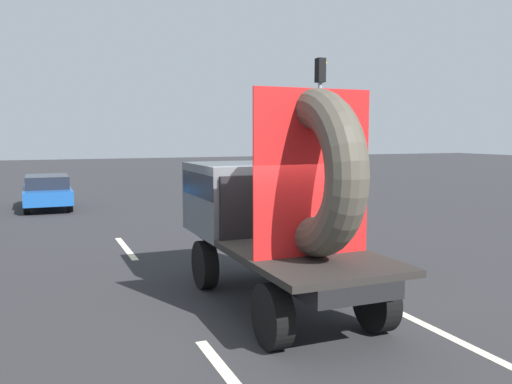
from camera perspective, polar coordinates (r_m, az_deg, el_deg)
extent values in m
plane|color=#28282B|center=(8.98, 3.58, -12.88)|extent=(120.00, 120.00, 0.00)
cylinder|color=black|center=(10.32, -5.50, -7.73)|extent=(0.28, 0.92, 0.92)
cylinder|color=black|center=(10.92, 3.13, -6.93)|extent=(0.28, 0.92, 0.92)
cylinder|color=black|center=(7.48, 1.76, -13.12)|extent=(0.28, 0.92, 0.92)
cylinder|color=black|center=(8.29, 12.75, -11.33)|extent=(0.28, 0.92, 0.92)
cube|color=black|center=(9.14, 2.42, -6.65)|extent=(1.30, 5.09, 0.25)
cube|color=#4C5156|center=(10.37, -1.07, -0.63)|extent=(2.00, 2.07, 1.35)
cube|color=black|center=(10.29, -0.97, 0.98)|extent=(2.02, 1.97, 0.44)
cube|color=black|center=(8.19, 5.50, -6.92)|extent=(2.00, 3.01, 0.10)
cube|color=black|center=(9.38, 1.36, -1.51)|extent=(1.80, 0.08, 1.10)
torus|color=#474238|center=(7.87, 6.11, 2.01)|extent=(0.59, 2.47, 2.47)
cube|color=red|center=(7.87, 6.11, 2.01)|extent=(1.90, 0.03, 2.47)
cylinder|color=black|center=(24.07, -23.30, -0.60)|extent=(0.21, 0.62, 0.62)
cylinder|color=black|center=(24.09, -19.69, -0.45)|extent=(0.21, 0.62, 0.62)
cylinder|color=black|center=(21.47, -23.38, -1.36)|extent=(0.21, 0.62, 0.62)
cylinder|color=black|center=(21.49, -19.33, -1.19)|extent=(0.21, 0.62, 0.62)
cube|color=#194C99|center=(22.74, -21.45, -0.21)|extent=(1.75, 4.09, 0.54)
cube|color=black|center=(22.59, -21.50, 1.05)|extent=(1.58, 2.29, 0.49)
cylinder|color=gray|center=(20.58, 6.80, 4.78)|extent=(0.16, 0.16, 4.90)
cube|color=black|center=(20.72, 6.91, 12.82)|extent=(0.30, 0.36, 0.90)
sphere|color=yellow|center=(20.83, 7.34, 13.56)|extent=(0.20, 0.20, 0.20)
cube|color=beige|center=(6.82, -2.84, -19.23)|extent=(0.16, 2.45, 0.01)
cube|color=beige|center=(14.27, -13.78, -5.85)|extent=(0.16, 2.90, 0.01)
cube|color=beige|center=(8.46, 20.26, -14.47)|extent=(0.16, 2.49, 0.01)
cube|color=beige|center=(15.25, -1.09, -4.91)|extent=(0.16, 2.84, 0.01)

